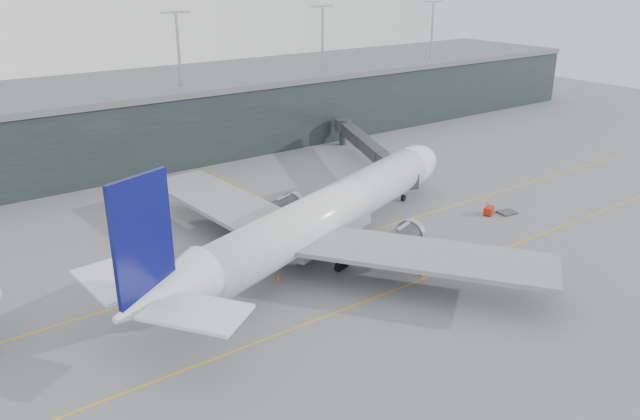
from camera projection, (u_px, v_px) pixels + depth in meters
ground at (295, 240)px, 91.26m from camera, size 320.00×320.00×0.00m
taxiline_a at (311, 249)px, 88.24m from camera, size 160.00×0.25×0.02m
taxiline_b at (386, 293)px, 76.17m from camera, size 160.00×0.25×0.02m
taxiline_lead_main at (255, 195)px, 109.08m from camera, size 0.25×60.00×0.02m
terminal at (143, 117)px, 132.25m from camera, size 240.00×36.00×29.00m
main_aircraft at (326, 214)px, 85.96m from camera, size 67.18×61.98×19.45m
jet_bridge at (357, 148)px, 121.30m from camera, size 17.12×43.46×5.82m
gse_cart at (489, 210)px, 100.19m from camera, size 2.31×1.95×1.34m
baggage_dolly at (507, 212)px, 100.98m from camera, size 3.16×2.68×0.29m
uld_a at (233, 216)px, 96.84m from camera, size 2.32×1.87×2.08m
uld_b at (249, 214)px, 98.64m from camera, size 2.03×1.76×1.60m
uld_c at (259, 211)px, 99.77m from camera, size 2.12×1.87×1.64m
cone_nose at (487, 202)px, 105.00m from camera, size 0.43×0.43×0.68m
cone_wing_stbd at (422, 273)px, 80.40m from camera, size 0.43×0.43×0.68m
cone_wing_port at (310, 203)px, 104.66m from camera, size 0.42×0.42×0.67m
cone_tail at (278, 277)px, 79.31m from camera, size 0.44×0.44×0.70m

